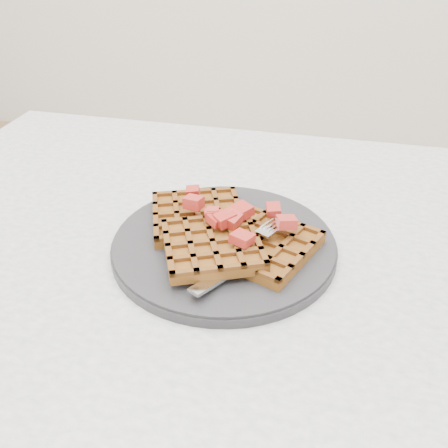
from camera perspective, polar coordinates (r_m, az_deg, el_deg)
name	(u,v)px	position (r m, az deg, el deg)	size (l,w,h in m)	color
table	(271,318)	(0.72, 5.41, -10.70)	(1.20, 0.80, 0.75)	silver
plate	(224,245)	(0.65, 0.00, -2.36)	(0.29, 0.29, 0.02)	#252528
waffles	(223,234)	(0.64, -0.06, -1.14)	(0.25, 0.23, 0.03)	brown
strawberry_pile	(224,215)	(0.63, 0.00, 1.08)	(0.15, 0.15, 0.02)	maroon
fork	(249,256)	(0.60, 2.84, -3.69)	(0.02, 0.18, 0.02)	silver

